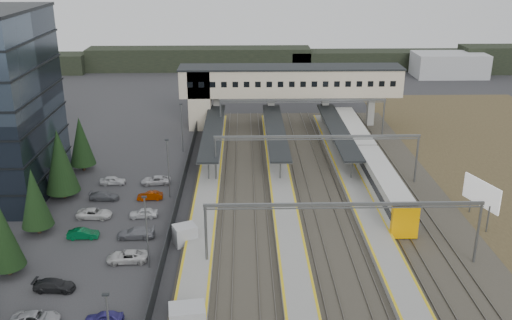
{
  "coord_description": "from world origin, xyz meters",
  "views": [
    {
      "loc": [
        1.95,
        -59.9,
        31.13
      ],
      "look_at": [
        3.58,
        13.05,
        4.0
      ],
      "focal_mm": 40.0,
      "sensor_mm": 36.0,
      "label": 1
    }
  ],
  "objects_px": {
    "train": "(367,159)",
    "relay_cabin_near": "(187,320)",
    "relay_cabin_far": "(185,235)",
    "footbridge": "(275,84)",
    "billboard": "(481,195)"
  },
  "relations": [
    {
      "from": "relay_cabin_near",
      "to": "billboard",
      "type": "height_order",
      "value": "billboard"
    },
    {
      "from": "train",
      "to": "billboard",
      "type": "height_order",
      "value": "billboard"
    },
    {
      "from": "relay_cabin_far",
      "to": "billboard",
      "type": "height_order",
      "value": "billboard"
    },
    {
      "from": "train",
      "to": "relay_cabin_far",
      "type": "bearing_deg",
      "value": -139.45
    },
    {
      "from": "billboard",
      "to": "relay_cabin_far",
      "type": "bearing_deg",
      "value": -172.44
    },
    {
      "from": "footbridge",
      "to": "billboard",
      "type": "bearing_deg",
      "value": -60.88
    },
    {
      "from": "relay_cabin_far",
      "to": "relay_cabin_near",
      "type": "bearing_deg",
      "value": -83.84
    },
    {
      "from": "relay_cabin_near",
      "to": "train",
      "type": "distance_m",
      "value": 43.55
    },
    {
      "from": "relay_cabin_far",
      "to": "train",
      "type": "height_order",
      "value": "train"
    },
    {
      "from": "footbridge",
      "to": "billboard",
      "type": "xyz_separation_m",
      "value": [
        22.49,
        -40.37,
        -4.31
      ]
    },
    {
      "from": "footbridge",
      "to": "train",
      "type": "relative_size",
      "value": 0.95
    },
    {
      "from": "relay_cabin_near",
      "to": "relay_cabin_far",
      "type": "height_order",
      "value": "relay_cabin_near"
    },
    {
      "from": "relay_cabin_far",
      "to": "footbridge",
      "type": "xyz_separation_m",
      "value": [
        12.42,
        45.01,
        6.81
      ]
    },
    {
      "from": "relay_cabin_far",
      "to": "footbridge",
      "type": "bearing_deg",
      "value": 74.58
    },
    {
      "from": "train",
      "to": "relay_cabin_near",
      "type": "bearing_deg",
      "value": -121.9
    }
  ]
}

